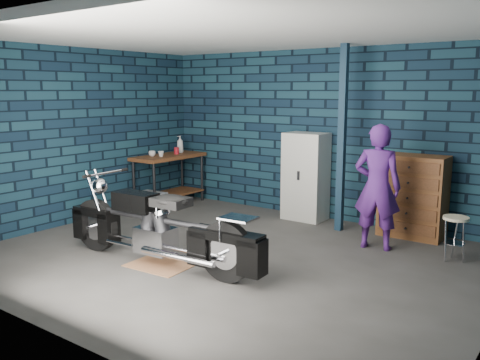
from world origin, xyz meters
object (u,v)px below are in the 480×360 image
Objects in this scene: motorcycle at (159,222)px; locker at (305,177)px; workbench at (169,180)px; storage_bin at (150,201)px; person at (377,187)px; shop_stool at (455,239)px; tool_chest at (413,197)px.

locker reaches higher than motorcycle.
storage_bin is (0.02, -0.50, -0.30)m from workbench.
locker is (2.50, 0.51, 0.24)m from workbench.
shop_stool is at bearing 174.32° from person.
storage_bin is at bearing -176.84° from shop_stool.
locker is at bearing 163.32° from shop_stool.
locker is at bearing 22.16° from storage_bin.
locker is 1.71m from tool_chest.
storage_bin is at bearing -157.84° from locker.
motorcycle is at bearing -48.35° from workbench.
workbench is 0.86× the size of person.
tool_chest is at bearing 135.56° from shop_stool.
motorcycle is 2.98m from locker.
tool_chest reaches higher than shop_stool.
person is 2.97× the size of shop_stool.
storage_bin is 4.95m from shop_stool.
motorcycle is 1.47× the size of person.
workbench is at bearing -14.53° from person.
workbench is at bearing -168.47° from locker.
storage_bin is 2.73m from locker.
motorcycle is 2.82m from person.
person is at bearing -4.35° from workbench.
locker is (0.32, 2.95, 0.17)m from motorcycle.
workbench is 4.02m from person.
tool_chest is at bearing 6.91° from workbench.
person is 1.70m from locker.
workbench is at bearing -173.09° from tool_chest.
locker is 2.52× the size of shop_stool.
locker is at bearing 11.53° from workbench.
workbench is 2.54× the size of shop_stool.
locker is at bearing -38.78° from person.
motorcycle is at bearing -124.52° from tool_chest.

